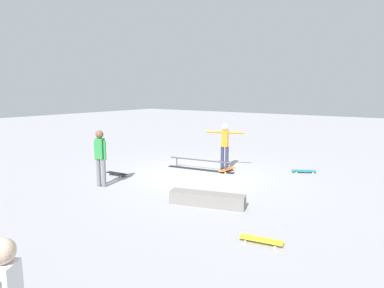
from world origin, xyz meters
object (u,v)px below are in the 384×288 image
grind_rail (200,165)px  skate_ledge (207,199)px  loose_skateboard_black (117,173)px  loose_skateboard_yellow (261,240)px  skater_main (225,143)px  loose_skateboard_teal (304,171)px  bystander_green_shirt (100,155)px  skateboard_main (227,170)px

grind_rail → skate_ledge: grind_rail is taller
loose_skateboard_black → loose_skateboard_yellow: size_ratio=0.99×
skater_main → loose_skateboard_black: bearing=-150.7°
loose_skateboard_black → loose_skateboard_yellow: same height
skate_ledge → skater_main: 3.89m
skater_main → loose_skateboard_yellow: (-3.43, 4.61, -0.88)m
loose_skateboard_teal → loose_skateboard_yellow: 5.85m
grind_rail → loose_skateboard_teal: (-3.17, -1.69, -0.09)m
bystander_green_shirt → loose_skateboard_teal: bystander_green_shirt is taller
grind_rail → skater_main: skater_main is taller
bystander_green_shirt → skater_main: bearing=-136.7°
bystander_green_shirt → loose_skateboard_yellow: size_ratio=2.02×
bystander_green_shirt → loose_skateboard_teal: bearing=-151.7°
skater_main → loose_skateboard_black: skater_main is taller
skate_ledge → loose_skateboard_teal: bearing=-101.6°
skater_main → skateboard_main: size_ratio=2.03×
grind_rail → skateboard_main: size_ratio=3.14×
grind_rail → loose_skateboard_black: bearing=42.3°
skateboard_main → loose_skateboard_teal: 2.63m
skateboard_main → loose_skateboard_yellow: (-3.20, 4.39, 0.00)m
skateboard_main → loose_skateboard_teal: size_ratio=1.02×
skate_ledge → loose_skateboard_yellow: size_ratio=2.26×
skater_main → skateboard_main: bearing=-62.4°
skater_main → bystander_green_shirt: size_ratio=0.99×
grind_rail → loose_skateboard_black: (1.80, 2.30, -0.09)m
skater_main → bystander_green_shirt: bystander_green_shirt is taller
skate_ledge → skateboard_main: 3.53m
skate_ledge → loose_skateboard_black: bearing=-9.3°
grind_rail → skater_main: bearing=-152.3°
grind_rail → skater_main: 1.18m
loose_skateboard_black → grind_rail: bearing=46.3°
skate_ledge → loose_skateboard_teal: size_ratio=2.34×
grind_rail → loose_skateboard_teal: 3.59m
skater_main → loose_skateboard_yellow: 5.81m
grind_rail → skateboard_main: 0.98m
loose_skateboard_teal → skate_ledge: bearing=-130.4°
skate_ledge → loose_skateboard_yellow: 2.21m
skate_ledge → loose_skateboard_black: size_ratio=2.28×
bystander_green_shirt → loose_skateboard_teal: size_ratio=2.09×
skate_ledge → loose_skateboard_black: skate_ledge is taller
grind_rail → loose_skateboard_yellow: grind_rail is taller
loose_skateboard_teal → loose_skateboard_yellow: (-0.96, 5.77, 0.00)m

